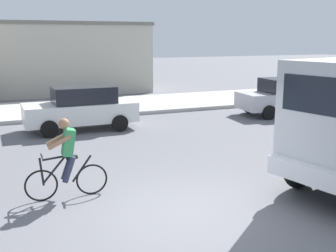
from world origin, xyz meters
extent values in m
plane|color=slate|center=(0.00, 0.00, 0.00)|extent=(120.00, 120.00, 0.00)
cube|color=#ADADA8|center=(0.00, 12.80, 0.08)|extent=(80.00, 5.00, 0.16)
cube|color=silver|center=(2.20, -1.14, 0.80)|extent=(0.74, 2.37, 0.36)
cube|color=black|center=(2.35, -1.10, 2.30)|extent=(0.57, 2.10, 0.70)
torus|color=black|center=(2.99, 0.35, 0.55)|extent=(1.13, 0.47, 1.10)
cylinder|color=black|center=(2.99, 0.35, 0.55)|extent=(0.55, 0.40, 0.50)
torus|color=black|center=(-2.47, 1.79, 0.34)|extent=(0.68, 0.05, 0.68)
torus|color=black|center=(-1.42, 1.76, 0.34)|extent=(0.68, 0.05, 0.68)
cylinder|color=black|center=(-2.12, 1.78, 0.91)|extent=(0.60, 0.06, 0.09)
cylinder|color=black|center=(-2.18, 1.78, 0.66)|extent=(0.51, 0.05, 0.57)
cylinder|color=black|center=(-1.62, 1.77, 0.61)|extent=(0.44, 0.05, 0.57)
cylinder|color=black|center=(-2.45, 1.79, 0.64)|extent=(0.09, 0.05, 0.59)
cylinder|color=black|center=(-2.42, 1.78, 0.95)|extent=(0.04, 0.50, 0.03)
cube|color=black|center=(-1.83, 1.77, 0.88)|extent=(0.24, 0.12, 0.06)
cube|color=#338C51|center=(-1.88, 1.77, 1.21)|extent=(0.30, 0.33, 0.59)
sphere|color=#9E7051|center=(-1.95, 1.78, 1.61)|extent=(0.22, 0.22, 0.22)
cylinder|color=#2D334C|center=(-1.91, 1.67, 0.65)|extent=(0.31, 0.13, 0.57)
cylinder|color=#9E7051|center=(-2.08, 1.62, 1.26)|extent=(0.49, 0.10, 0.29)
cylinder|color=#2D334C|center=(-1.90, 1.87, 0.65)|extent=(0.31, 0.13, 0.57)
cylinder|color=#9E7051|center=(-2.07, 1.94, 1.26)|extent=(0.49, 0.10, 0.29)
cube|color=#B7B7BC|center=(8.54, 8.00, 0.65)|extent=(4.14, 2.06, 0.70)
cube|color=black|center=(8.69, 7.99, 1.30)|extent=(2.32, 1.64, 0.60)
cylinder|color=black|center=(7.23, 7.27, 0.30)|extent=(0.61, 0.23, 0.60)
cylinder|color=black|center=(7.39, 8.96, 0.30)|extent=(0.61, 0.23, 0.60)
cylinder|color=black|center=(9.70, 7.04, 0.30)|extent=(0.61, 0.23, 0.60)
cylinder|color=black|center=(9.85, 8.73, 0.30)|extent=(0.61, 0.23, 0.60)
cube|color=white|center=(-0.34, 8.37, 0.65)|extent=(4.02, 1.74, 0.70)
cube|color=black|center=(-0.19, 8.37, 1.30)|extent=(2.21, 1.47, 0.60)
cylinder|color=black|center=(-1.58, 7.51, 0.30)|extent=(0.60, 0.19, 0.60)
cylinder|color=black|center=(-1.59, 9.21, 0.30)|extent=(0.60, 0.19, 0.60)
cylinder|color=black|center=(0.90, 7.53, 0.30)|extent=(0.60, 0.19, 0.60)
cylinder|color=black|center=(0.89, 9.23, 0.30)|extent=(0.60, 0.19, 0.60)
cube|color=#B2AD9E|center=(1.50, 19.96, 2.03)|extent=(8.84, 5.35, 4.05)
cube|color=slate|center=(1.50, 19.96, 4.15)|extent=(9.01, 5.46, 0.20)
camera|label=1|loc=(-3.23, -6.75, 3.33)|focal=44.57mm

